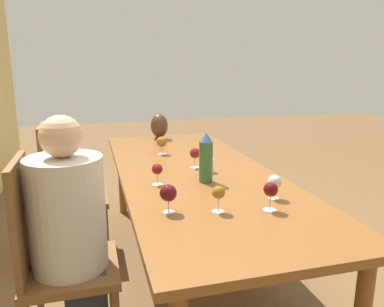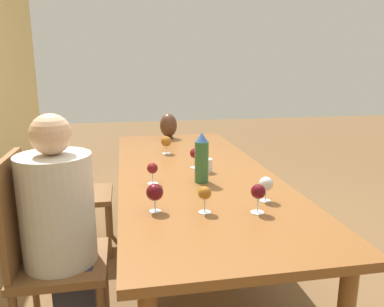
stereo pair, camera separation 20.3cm
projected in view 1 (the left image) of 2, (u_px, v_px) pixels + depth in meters
ground_plane at (194, 268)px, 2.64m from camera, size 14.00×14.00×0.00m
dining_table at (195, 179)px, 2.49m from camera, size 2.56×0.98×0.72m
water_bottle at (206, 158)px, 2.21m from camera, size 0.08×0.08×0.30m
water_tumbler at (208, 165)px, 2.43m from camera, size 0.07×0.07×0.09m
vase at (159, 126)px, 3.48m from camera, size 0.16×0.16×0.23m
wine_glass_0 at (168, 193)px, 1.75m from camera, size 0.08×0.08×0.14m
wine_glass_1 at (157, 170)px, 2.16m from camera, size 0.06×0.06×0.13m
wine_glass_2 at (271, 190)px, 1.78m from camera, size 0.07×0.07×0.14m
wine_glass_3 at (218, 193)px, 1.76m from camera, size 0.06×0.06×0.13m
wine_glass_4 at (195, 154)px, 2.52m from camera, size 0.07×0.07×0.14m
wine_glass_5 at (162, 142)px, 2.89m from camera, size 0.08×0.08×0.14m
wine_glass_6 at (275, 182)px, 1.93m from camera, size 0.07×0.07×0.13m
chair_near at (53, 256)px, 1.78m from camera, size 0.44×0.44×1.00m
chair_far at (65, 189)px, 2.72m from camera, size 0.44×0.44×1.00m
person_near at (72, 231)px, 1.78m from camera, size 0.35×0.35×1.19m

